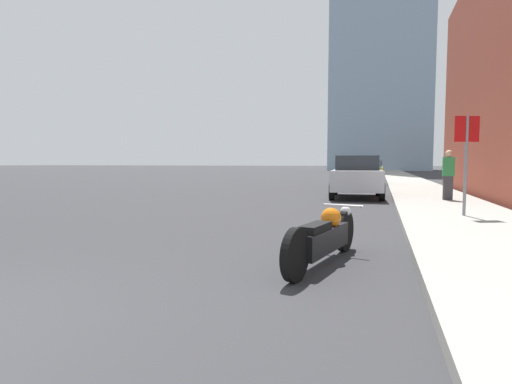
# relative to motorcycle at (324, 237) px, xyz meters

# --- Properties ---
(sidewalk) EXTENTS (2.87, 240.00, 0.15)m
(sidewalk) POSITION_rel_motorcycle_xyz_m (2.61, 36.31, -0.30)
(sidewalk) COLOR gray
(sidewalk) RESTS_ON ground_plane
(motorcycle) EXTENTS (0.81, 2.48, 0.75)m
(motorcycle) POSITION_rel_motorcycle_xyz_m (0.00, 0.00, 0.00)
(motorcycle) COLOR black
(motorcycle) RESTS_ON ground_plane
(parked_car_silver) EXTENTS (2.15, 3.95, 1.67)m
(parked_car_silver) POSITION_rel_motorcycle_xyz_m (-0.17, 10.86, 0.47)
(parked_car_silver) COLOR #BCBCC1
(parked_car_silver) RESTS_ON ground_plane
(parked_car_green) EXTENTS (1.83, 4.05, 1.70)m
(parked_car_green) POSITION_rel_motorcycle_xyz_m (-0.13, 20.97, 0.49)
(parked_car_green) COLOR #1E6B33
(parked_car_green) RESTS_ON ground_plane
(parked_car_yellow) EXTENTS (2.07, 4.43, 1.67)m
(parked_car_yellow) POSITION_rel_motorcycle_xyz_m (0.00, 32.72, 0.45)
(parked_car_yellow) COLOR gold
(parked_car_yellow) RESTS_ON ground_plane
(parked_car_white) EXTENTS (1.91, 4.11, 1.63)m
(parked_car_white) POSITION_rel_motorcycle_xyz_m (0.17, 43.67, 0.45)
(parked_car_white) COLOR silver
(parked_car_white) RESTS_ON ground_plane
(parked_car_red) EXTENTS (2.02, 4.60, 1.86)m
(parked_car_red) POSITION_rel_motorcycle_xyz_m (-0.21, 56.44, 0.55)
(parked_car_red) COLOR red
(parked_car_red) RESTS_ON ground_plane
(stop_sign) EXTENTS (0.57, 0.26, 2.33)m
(stop_sign) POSITION_rel_motorcycle_xyz_m (2.62, 4.96, 1.36)
(stop_sign) COLOR slate
(stop_sign) RESTS_ON sidewalk
(pedestrian) EXTENTS (0.36, 0.23, 1.67)m
(pedestrian) POSITION_rel_motorcycle_xyz_m (2.90, 9.21, 0.62)
(pedestrian) COLOR #38383D
(pedestrian) RESTS_ON sidewalk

